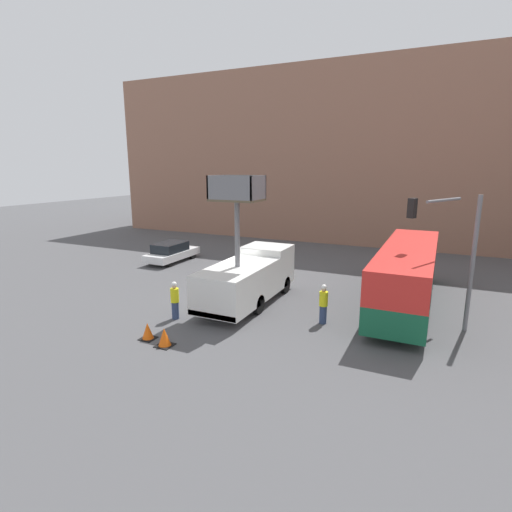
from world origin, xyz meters
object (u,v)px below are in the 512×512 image
at_px(traffic_light_pole, 449,238).
at_px(road_worker_directing, 323,304).
at_px(utility_truck, 249,275).
at_px(city_bus, 407,271).
at_px(road_worker_near_truck, 175,300).
at_px(traffic_cone_mid_road, 164,337).
at_px(traffic_cone_near_truck, 148,331).
at_px(parked_car_curbside, 172,252).

distance_m(traffic_light_pole, road_worker_directing, 6.02).
height_order(utility_truck, road_worker_directing, utility_truck).
relative_size(city_bus, traffic_light_pole, 1.99).
bearing_deg(road_worker_directing, utility_truck, 24.10).
bearing_deg(traffic_light_pole, road_worker_directing, -154.74).
distance_m(utility_truck, road_worker_directing, 4.35).
height_order(road_worker_near_truck, traffic_cone_mid_road, road_worker_near_truck).
relative_size(utility_truck, traffic_cone_near_truck, 10.38).
bearing_deg(road_worker_directing, traffic_cone_near_truck, 75.96).
relative_size(utility_truck, road_worker_near_truck, 4.01).
height_order(traffic_light_pole, traffic_cone_mid_road, traffic_light_pole).
relative_size(road_worker_directing, traffic_cone_mid_road, 2.45).
relative_size(traffic_cone_mid_road, parked_car_curbside, 0.16).
xyz_separation_m(utility_truck, parked_car_curbside, (-9.10, 5.77, -0.75)).
xyz_separation_m(traffic_cone_mid_road, parked_car_curbside, (-8.35, 11.66, 0.38)).
xyz_separation_m(road_worker_directing, parked_car_curbside, (-13.28, 6.82, -0.17)).
bearing_deg(parked_car_curbside, city_bus, -9.48).
relative_size(city_bus, traffic_cone_mid_road, 15.57).
bearing_deg(city_bus, road_worker_near_truck, 121.13).
bearing_deg(traffic_light_pole, utility_truck, -172.43).
bearing_deg(parked_car_curbside, road_worker_directing, -27.18).
relative_size(road_worker_directing, parked_car_curbside, 0.39).
xyz_separation_m(traffic_cone_near_truck, traffic_cone_mid_road, (1.02, -0.23, 0.02)).
height_order(utility_truck, traffic_cone_mid_road, utility_truck).
distance_m(road_worker_directing, traffic_cone_near_truck, 7.55).
xyz_separation_m(traffic_light_pole, traffic_cone_near_truck, (-10.68, -6.85, -3.54)).
bearing_deg(utility_truck, road_worker_near_truck, -121.58).
distance_m(traffic_cone_near_truck, traffic_cone_mid_road, 1.04).
distance_m(city_bus, traffic_cone_near_truck, 12.61).
relative_size(traffic_light_pole, traffic_cone_near_truck, 8.40).
relative_size(utility_truck, traffic_light_pole, 1.24).
height_order(utility_truck, road_worker_near_truck, utility_truck).
bearing_deg(road_worker_directing, city_bus, -88.74).
height_order(city_bus, traffic_cone_mid_road, city_bus).
xyz_separation_m(traffic_cone_near_truck, parked_car_curbside, (-7.33, 11.43, 0.41)).
distance_m(traffic_light_pole, road_worker_near_truck, 12.27).
bearing_deg(city_bus, traffic_cone_mid_road, 134.76).
bearing_deg(utility_truck, traffic_cone_mid_road, -97.22).
xyz_separation_m(road_worker_near_truck, traffic_cone_near_truck, (0.31, -2.29, -0.56)).
bearing_deg(city_bus, road_worker_directing, 139.71).
bearing_deg(traffic_cone_mid_road, road_worker_directing, 44.48).
distance_m(city_bus, parked_car_curbside, 16.61).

